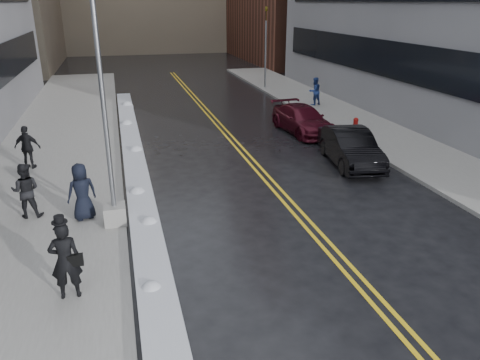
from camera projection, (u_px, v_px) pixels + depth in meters
ground at (236, 245)px, 13.38m from camera, size 160.00×160.00×0.00m
sidewalk_west at (57, 155)px, 21.01m from camera, size 5.50×50.00×0.15m
sidewalk_east at (372, 131)px, 24.77m from camera, size 4.00×50.00×0.15m
lane_line_left at (232, 143)px, 22.97m from camera, size 0.12×50.00×0.01m
lane_line_right at (238, 143)px, 23.04m from camera, size 0.12×50.00×0.01m
snow_ridge at (134, 160)px, 19.96m from camera, size 0.90×30.00×0.34m
lamppost at (108, 149)px, 13.49m from camera, size 0.65×0.65×7.62m
fire_hydrant at (356, 124)px, 24.36m from camera, size 0.26×0.26×0.73m
traffic_signal at (266, 45)px, 35.85m from camera, size 0.16×0.20×6.00m
pedestrian_fedora at (65, 260)px, 10.48m from camera, size 0.70×0.47×1.89m
pedestrian_b at (26, 190)px, 14.52m from camera, size 0.91×0.74×1.76m
pedestrian_c at (82, 192)px, 14.35m from camera, size 1.03×0.84×1.81m
pedestrian_d at (28, 147)px, 18.78m from camera, size 1.11×0.69×1.77m
pedestrian_east at (315, 91)px, 30.41m from camera, size 1.01×0.87×1.78m
car_black at (350, 147)px, 19.73m from camera, size 2.22×4.78×1.52m
car_maroon at (302, 120)px, 24.61m from camera, size 2.35×4.95×1.40m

